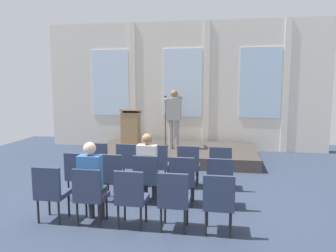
{
  "coord_description": "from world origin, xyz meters",
  "views": [
    {
      "loc": [
        1.39,
        -6.04,
        2.26
      ],
      "look_at": [
        -0.01,
        2.16,
        1.16
      ],
      "focal_mm": 34.91,
      "sensor_mm": 36.0,
      "label": 1
    }
  ],
  "objects_px": {
    "chair_r1_c4": "(220,180)",
    "chair_r0_c2": "(158,162)",
    "chair_r0_c3": "(189,164)",
    "chair_r2_c1": "(90,193)",
    "chair_r1_c0": "(79,173)",
    "chair_r0_c4": "(220,165)",
    "audience_r1_c2": "(148,164)",
    "chair_r0_c0": "(99,160)",
    "chair_r1_c1": "(112,174)",
    "chair_r1_c2": "(147,176)",
    "chair_r0_c1": "(128,161)",
    "chair_r2_c3": "(174,198)",
    "chair_r2_c4": "(219,200)",
    "chair_r2_c2": "(131,195)",
    "chair_r1_c3": "(183,178)",
    "lectern": "(131,129)",
    "mic_stand": "(165,136)",
    "audience_r2_c1": "(91,178)",
    "chair_r2_c0": "(50,190)",
    "speaker": "(174,115)"
  },
  "relations": [
    {
      "from": "chair_r1_c2",
      "to": "chair_r0_c1",
      "type": "bearing_deg",
      "value": 122.53
    },
    {
      "from": "speaker",
      "to": "chair_r2_c2",
      "type": "bearing_deg",
      "value": -89.45
    },
    {
      "from": "lectern",
      "to": "chair_r0_c2",
      "type": "distance_m",
      "value": 3.01
    },
    {
      "from": "chair_r1_c3",
      "to": "mic_stand",
      "type": "bearing_deg",
      "value": 104.58
    },
    {
      "from": "chair_r0_c1",
      "to": "chair_r1_c4",
      "type": "xyz_separation_m",
      "value": [
        2.02,
        -1.06,
        0.0
      ]
    },
    {
      "from": "chair_r2_c0",
      "to": "mic_stand",
      "type": "bearing_deg",
      "value": 78.58
    },
    {
      "from": "lectern",
      "to": "chair_r2_c0",
      "type": "relative_size",
      "value": 1.23
    },
    {
      "from": "chair_r1_c3",
      "to": "chair_r2_c3",
      "type": "relative_size",
      "value": 1.0
    },
    {
      "from": "chair_r0_c4",
      "to": "audience_r1_c2",
      "type": "xyz_separation_m",
      "value": [
        -1.35,
        -0.98,
        0.2
      ]
    },
    {
      "from": "chair_r0_c1",
      "to": "chair_r0_c4",
      "type": "distance_m",
      "value": 2.02
    },
    {
      "from": "lectern",
      "to": "chair_r1_c0",
      "type": "relative_size",
      "value": 1.23
    },
    {
      "from": "chair_r1_c1",
      "to": "chair_r2_c1",
      "type": "relative_size",
      "value": 1.0
    },
    {
      "from": "chair_r2_c0",
      "to": "chair_r2_c2",
      "type": "height_order",
      "value": "same"
    },
    {
      "from": "speaker",
      "to": "chair_r0_c4",
      "type": "bearing_deg",
      "value": -61.64
    },
    {
      "from": "chair_r0_c3",
      "to": "chair_r2_c3",
      "type": "relative_size",
      "value": 1.0
    },
    {
      "from": "chair_r0_c3",
      "to": "chair_r2_c2",
      "type": "relative_size",
      "value": 1.0
    },
    {
      "from": "mic_stand",
      "to": "chair_r1_c4",
      "type": "relative_size",
      "value": 1.65
    },
    {
      "from": "lectern",
      "to": "chair_r0_c4",
      "type": "bearing_deg",
      "value": -44.17
    },
    {
      "from": "chair_r1_c0",
      "to": "chair_r1_c2",
      "type": "bearing_deg",
      "value": 0.0
    },
    {
      "from": "chair_r2_c1",
      "to": "chair_r2_c2",
      "type": "xyz_separation_m",
      "value": [
        0.67,
        0.0,
        0.0
      ]
    },
    {
      "from": "lectern",
      "to": "chair_r0_c2",
      "type": "xyz_separation_m",
      "value": [
        1.38,
        -2.65,
        -0.34
      ]
    },
    {
      "from": "mic_stand",
      "to": "audience_r2_c1",
      "type": "height_order",
      "value": "mic_stand"
    },
    {
      "from": "chair_r0_c3",
      "to": "chair_r2_c4",
      "type": "bearing_deg",
      "value": -72.31
    },
    {
      "from": "audience_r1_c2",
      "to": "audience_r2_c1",
      "type": "distance_m",
      "value": 1.26
    },
    {
      "from": "chair_r0_c0",
      "to": "chair_r1_c1",
      "type": "relative_size",
      "value": 1.0
    },
    {
      "from": "chair_r0_c0",
      "to": "chair_r1_c3",
      "type": "distance_m",
      "value": 2.28
    },
    {
      "from": "audience_r2_c1",
      "to": "chair_r2_c2",
      "type": "relative_size",
      "value": 1.42
    },
    {
      "from": "chair_r0_c2",
      "to": "chair_r1_c1",
      "type": "distance_m",
      "value": 1.25
    },
    {
      "from": "chair_r1_c1",
      "to": "chair_r2_c2",
      "type": "relative_size",
      "value": 1.0
    },
    {
      "from": "chair_r0_c3",
      "to": "chair_r2_c1",
      "type": "xyz_separation_m",
      "value": [
        -1.35,
        -2.12,
        0.0
      ]
    },
    {
      "from": "lectern",
      "to": "chair_r0_c3",
      "type": "height_order",
      "value": "lectern"
    },
    {
      "from": "chair_r1_c2",
      "to": "chair_r2_c3",
      "type": "xyz_separation_m",
      "value": [
        0.67,
        -1.06,
        0.0
      ]
    },
    {
      "from": "chair_r0_c4",
      "to": "audience_r1_c2",
      "type": "distance_m",
      "value": 1.68
    },
    {
      "from": "chair_r1_c2",
      "to": "audience_r2_c1",
      "type": "relative_size",
      "value": 0.7
    },
    {
      "from": "chair_r1_c2",
      "to": "chair_r2_c1",
      "type": "distance_m",
      "value": 1.25
    },
    {
      "from": "chair_r0_c4",
      "to": "mic_stand",
      "type": "bearing_deg",
      "value": 120.63
    },
    {
      "from": "chair_r0_c1",
      "to": "chair_r1_c0",
      "type": "distance_m",
      "value": 1.25
    },
    {
      "from": "mic_stand",
      "to": "chair_r2_c1",
      "type": "height_order",
      "value": "mic_stand"
    },
    {
      "from": "audience_r1_c2",
      "to": "chair_r2_c2",
      "type": "bearing_deg",
      "value": -90.0
    },
    {
      "from": "speaker",
      "to": "chair_r2_c4",
      "type": "distance_m",
      "value": 4.97
    },
    {
      "from": "chair_r1_c0",
      "to": "chair_r2_c1",
      "type": "distance_m",
      "value": 1.25
    },
    {
      "from": "chair_r0_c3",
      "to": "chair_r2_c3",
      "type": "distance_m",
      "value": 2.12
    },
    {
      "from": "lectern",
      "to": "chair_r0_c2",
      "type": "height_order",
      "value": "lectern"
    },
    {
      "from": "chair_r0_c1",
      "to": "chair_r2_c4",
      "type": "distance_m",
      "value": 2.93
    },
    {
      "from": "chair_r2_c3",
      "to": "chair_r2_c4",
      "type": "distance_m",
      "value": 0.67
    },
    {
      "from": "chair_r2_c1",
      "to": "chair_r0_c4",
      "type": "bearing_deg",
      "value": 46.26
    },
    {
      "from": "chair_r2_c3",
      "to": "chair_r2_c4",
      "type": "relative_size",
      "value": 1.0
    },
    {
      "from": "chair_r1_c4",
      "to": "chair_r0_c2",
      "type": "bearing_deg",
      "value": 141.91
    },
    {
      "from": "chair_r2_c0",
      "to": "chair_r2_c1",
      "type": "relative_size",
      "value": 1.0
    },
    {
      "from": "lectern",
      "to": "chair_r2_c3",
      "type": "bearing_deg",
      "value": -66.69
    }
  ]
}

